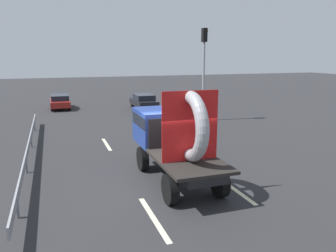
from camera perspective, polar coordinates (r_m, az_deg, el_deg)
ground_plane at (r=12.26m, az=0.25°, el=-9.60°), size 120.00×120.00×0.00m
flatbed_truck at (r=12.46m, az=0.53°, el=-1.36°), size 2.02×5.27×3.42m
distant_sedan at (r=28.58m, az=-4.14°, el=4.25°), size 1.62×3.79×1.24m
traffic_light at (r=23.27m, az=6.11°, el=10.78°), size 0.42×0.36×6.24m
guardrail at (r=16.04m, az=-22.60°, el=-3.31°), size 0.10×15.64×0.71m
lane_dash_left_near at (r=9.82m, az=-2.46°, el=-15.35°), size 0.16×2.78×0.01m
lane_dash_left_far at (r=17.56m, az=-10.38°, el=-3.07°), size 0.16×2.45×0.01m
lane_dash_right_near at (r=11.73m, az=11.79°, el=-10.87°), size 0.16×2.19×0.01m
lane_dash_right_far at (r=18.46m, az=-0.56°, el=-2.13°), size 0.16×2.79×0.01m
oncoming_car at (r=29.97m, az=-17.85°, el=4.01°), size 1.56×3.65×1.19m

